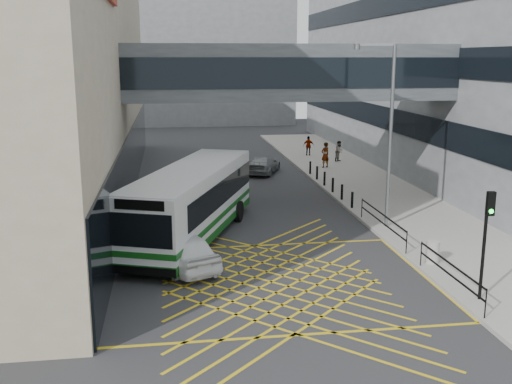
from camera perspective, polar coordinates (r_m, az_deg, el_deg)
name	(u,v)px	position (r m, az deg, el deg)	size (l,w,h in m)	color
ground	(271,282)	(22.90, 1.46, -8.56)	(120.00, 120.00, 0.00)	#333335
building_far	(179,52)	(81.05, -7.32, 13.11)	(28.00, 16.00, 18.00)	gray
skybridge	(289,72)	(33.70, 3.15, 11.33)	(20.00, 4.10, 3.00)	#494F54
pavement	(370,189)	(39.06, 10.80, 0.33)	(6.00, 54.00, 0.16)	#A59F97
box_junction	(271,282)	(22.90, 1.46, -8.55)	(12.00, 9.00, 0.01)	gold
bus	(193,201)	(27.91, -6.05, -0.86)	(6.78, 12.11, 3.34)	silver
car_white	(181,249)	(24.30, -7.17, -5.43)	(2.01, 4.91, 1.56)	white
car_dark	(182,191)	(35.44, -7.08, 0.12)	(1.59, 4.07, 1.27)	black
car_silver	(264,164)	(43.73, 0.73, 2.66)	(1.82, 4.31, 1.34)	gray
traffic_light	(487,230)	(21.48, 21.12, -3.40)	(0.28, 0.45, 3.85)	black
street_lamp	(387,125)	(29.34, 12.34, 6.26)	(1.90, 1.05, 8.78)	slate
litter_bin	(433,252)	(25.34, 16.47, -5.50)	(0.53, 0.53, 0.91)	#ADA89E
kerb_railings	(409,239)	(25.91, 14.36, -4.35)	(0.05, 12.54, 1.00)	black
bollards	(329,182)	(38.15, 6.92, 0.98)	(0.14, 10.14, 0.90)	black
pedestrian_a	(325,155)	(45.44, 6.61, 3.52)	(0.76, 0.54, 1.90)	gray
pedestrian_b	(339,151)	(48.37, 7.93, 3.87)	(0.79, 0.46, 1.63)	gray
pedestrian_c	(309,146)	(50.96, 5.03, 4.40)	(0.96, 0.46, 1.63)	gray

